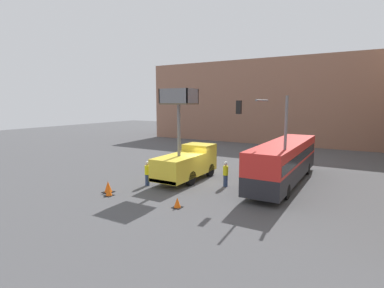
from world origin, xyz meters
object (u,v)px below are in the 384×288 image
object	(u,v)px
utility_truck	(187,161)
traffic_cone_mid_road	(177,203)
traffic_cone_near_truck	(108,187)
traffic_cone_far_side	(109,191)
road_worker_directing	(226,174)
city_bus	(284,159)
road_worker_near_truck	(147,173)
traffic_light_pole	(269,130)

from	to	relation	value
utility_truck	traffic_cone_mid_road	world-z (taller)	utility_truck
traffic_cone_near_truck	traffic_cone_far_side	bearing A→B (deg)	-41.38
road_worker_directing	traffic_cone_near_truck	distance (m)	8.42
traffic_cone_far_side	road_worker_directing	bearing A→B (deg)	45.66
utility_truck	city_bus	xyz separation A→B (m)	(6.92, 3.02, 0.30)
utility_truck	traffic_cone_near_truck	distance (m)	6.42
city_bus	traffic_cone_far_side	bearing A→B (deg)	126.53
road_worker_near_truck	traffic_cone_far_side	distance (m)	3.39
road_worker_near_truck	traffic_cone_near_truck	distance (m)	3.06
city_bus	traffic_cone_mid_road	distance (m)	9.77
utility_truck	city_bus	world-z (taller)	utility_truck
traffic_cone_far_side	traffic_cone_mid_road	bearing A→B (deg)	4.22
utility_truck	road_worker_directing	size ratio (longest dim) A/B	3.80
city_bus	road_worker_near_truck	bearing A→B (deg)	116.16
road_worker_near_truck	road_worker_directing	world-z (taller)	road_worker_directing
traffic_light_pole	traffic_cone_near_truck	distance (m)	11.53
traffic_light_pole	traffic_cone_mid_road	bearing A→B (deg)	-128.46
road_worker_directing	traffic_cone_mid_road	bearing A→B (deg)	1.57
road_worker_near_truck	traffic_cone_near_truck	bearing A→B (deg)	-35.29
traffic_light_pole	road_worker_directing	world-z (taller)	traffic_light_pole
road_worker_directing	traffic_cone_far_side	xyz separation A→B (m)	(-5.82, -5.95, -0.66)
road_worker_near_truck	road_worker_directing	size ratio (longest dim) A/B	0.98
traffic_cone_mid_road	traffic_cone_far_side	bearing A→B (deg)	-175.78
utility_truck	traffic_cone_mid_road	distance (m)	6.49
road_worker_near_truck	traffic_cone_near_truck	xyz separation A→B (m)	(-1.25, -2.74, -0.56)
utility_truck	city_bus	bearing A→B (deg)	23.58
road_worker_near_truck	road_worker_directing	xyz separation A→B (m)	(5.17, 2.69, 0.02)
utility_truck	traffic_cone_far_side	bearing A→B (deg)	-111.38
city_bus	road_worker_near_truck	world-z (taller)	city_bus
utility_truck	road_worker_near_truck	distance (m)	3.37
utility_truck	traffic_cone_mid_road	xyz separation A→B (m)	(2.82, -5.70, -1.28)
city_bus	traffic_cone_near_truck	distance (m)	13.18
traffic_cone_near_truck	traffic_cone_mid_road	size ratio (longest dim) A/B	1.27
road_worker_directing	traffic_cone_mid_road	xyz separation A→B (m)	(-0.62, -5.57, -0.66)
city_bus	road_worker_near_truck	distance (m)	10.48
road_worker_directing	traffic_cone_far_side	distance (m)	8.35
utility_truck	traffic_cone_far_side	xyz separation A→B (m)	(-2.38, -6.09, -1.27)
road_worker_near_truck	traffic_cone_far_side	world-z (taller)	road_worker_near_truck
utility_truck	traffic_cone_far_side	distance (m)	6.66
road_worker_directing	traffic_cone_mid_road	size ratio (longest dim) A/B	3.04
utility_truck	traffic_cone_mid_road	size ratio (longest dim) A/B	11.56
traffic_cone_mid_road	traffic_cone_far_side	xyz separation A→B (m)	(-5.20, -0.38, 0.00)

